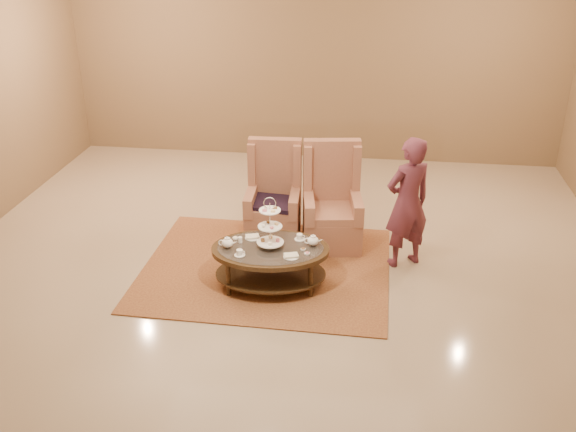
# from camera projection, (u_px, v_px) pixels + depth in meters

# --- Properties ---
(ground) EXTENTS (8.00, 8.00, 0.00)m
(ground) POSITION_uv_depth(u_px,v_px,m) (280.00, 275.00, 7.42)
(ground) COLOR tan
(ground) RESTS_ON ground
(ceiling) EXTENTS (8.00, 8.00, 0.02)m
(ceiling) POSITION_uv_depth(u_px,v_px,m) (280.00, 275.00, 7.42)
(ceiling) COLOR white
(ceiling) RESTS_ON ground
(wall_back) EXTENTS (8.00, 0.04, 3.50)m
(wall_back) POSITION_uv_depth(u_px,v_px,m) (315.00, 53.00, 10.24)
(wall_back) COLOR olive
(wall_back) RESTS_ON ground
(rug) EXTENTS (2.90, 2.43, 0.02)m
(rug) POSITION_uv_depth(u_px,v_px,m) (266.00, 268.00, 7.54)
(rug) COLOR #A06938
(rug) RESTS_ON ground
(tea_table) EXTENTS (1.38, 1.02, 1.08)m
(tea_table) POSITION_uv_depth(u_px,v_px,m) (270.00, 254.00, 7.04)
(tea_table) COLOR black
(tea_table) RESTS_ON ground
(armchair_left) EXTENTS (0.70, 0.72, 1.24)m
(armchair_left) POSITION_uv_depth(u_px,v_px,m) (274.00, 205.00, 8.16)
(armchair_left) COLOR #A0654B
(armchair_left) RESTS_ON ground
(armchair_right) EXTENTS (0.79, 0.81, 1.29)m
(armchair_right) POSITION_uv_depth(u_px,v_px,m) (332.00, 211.00, 7.96)
(armchair_right) COLOR #A0654B
(armchair_right) RESTS_ON ground
(person) EXTENTS (0.69, 0.62, 1.57)m
(person) POSITION_uv_depth(u_px,v_px,m) (408.00, 203.00, 7.32)
(person) COLOR #5D2737
(person) RESTS_ON ground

